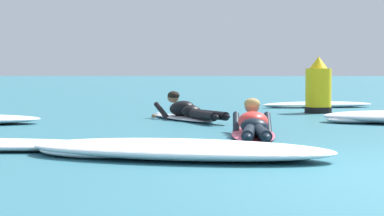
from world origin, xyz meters
TOP-DOWN VIEW (x-y plane):
  - ground_plane at (0.00, 10.00)m, footprint 120.00×120.00m
  - surfer_near at (-1.19, 3.20)m, footprint 0.65×2.72m
  - surfer_far at (-2.16, 6.19)m, footprint 1.52×2.40m
  - whitewater_mid_left at (0.73, 10.11)m, footprint 2.64×1.02m
  - whitewater_back at (-2.07, 1.06)m, footprint 3.28×1.70m
  - channel_marker_buoy at (0.44, 8.22)m, footprint 0.55×0.55m

SIDE VIEW (x-z plane):
  - ground_plane at x=0.00m, z-range 0.00..0.00m
  - whitewater_mid_left at x=0.73m, z-range 0.00..0.13m
  - whitewater_back at x=-2.07m, z-range -0.01..0.18m
  - surfer_near at x=-1.19m, z-range -0.14..0.41m
  - surfer_far at x=-2.16m, z-range -0.13..0.41m
  - channel_marker_buoy at x=0.44m, z-range -0.11..1.03m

